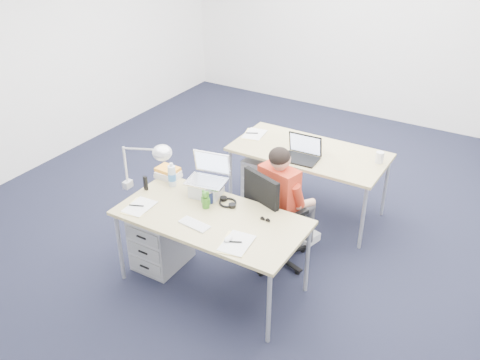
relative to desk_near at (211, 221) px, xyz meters
name	(u,v)px	position (x,y,z in m)	size (l,w,h in m)	color
floor	(253,224)	(-0.16, 1.01, -0.68)	(7.00, 7.00, 0.00)	black
room	(255,67)	(-0.16, 1.01, 1.03)	(6.02, 7.02, 2.80)	white
desk_near	(211,221)	(0.00, 0.00, 0.00)	(1.60, 0.80, 0.73)	tan
desk_far	(309,155)	(0.19, 1.55, 0.00)	(1.60, 0.80, 0.73)	tan
office_chair	(274,236)	(0.31, 0.59, -0.40)	(0.80, 0.80, 1.00)	black
seated_person	(287,201)	(0.34, 0.75, -0.09)	(0.45, 0.68, 1.17)	red
drawer_pedestal_near	(161,238)	(-0.58, 0.02, -0.41)	(0.40, 0.50, 0.55)	#A8ABAE
drawer_pedestal_far	(267,178)	(-0.27, 1.53, -0.41)	(0.40, 0.50, 0.55)	#A8ABAE
silver_laptop	(206,177)	(-0.23, 0.28, 0.23)	(0.34, 0.27, 0.36)	silver
wireless_keyboard	(195,224)	(-0.05, -0.17, 0.05)	(0.27, 0.11, 0.01)	white
computer_mouse	(229,239)	(0.31, -0.22, 0.06)	(0.06, 0.10, 0.03)	white
headphones	(228,202)	(0.01, 0.24, 0.06)	(0.20, 0.16, 0.03)	black
can_koozie	(209,196)	(-0.14, 0.18, 0.11)	(0.07, 0.07, 0.12)	#161D45
water_bottle	(172,174)	(-0.59, 0.25, 0.16)	(0.07, 0.07, 0.23)	silver
bear_figurine	(206,199)	(-0.11, 0.09, 0.13)	(0.09, 0.07, 0.17)	#20671B
book_stack	(168,173)	(-0.72, 0.35, 0.10)	(0.22, 0.17, 0.10)	silver
cordless_phone	(146,183)	(-0.75, 0.06, 0.12)	(0.04, 0.02, 0.14)	black
papers_left	(138,207)	(-0.62, -0.21, 0.05)	(0.19, 0.28, 0.01)	#FFEB93
papers_right	(235,244)	(0.38, -0.23, 0.05)	(0.21, 0.30, 0.01)	#FFEB93
sunglasses	(265,220)	(0.42, 0.18, 0.06)	(0.09, 0.04, 0.02)	black
desk_lamp	(139,165)	(-0.75, 0.01, 0.33)	(0.49, 0.18, 0.56)	silver
dark_laptop	(301,149)	(0.20, 1.31, 0.17)	(0.35, 0.34, 0.25)	black
far_cup	(380,157)	(0.90, 1.67, 0.10)	(0.08, 0.08, 0.11)	white
far_papers	(253,134)	(-0.50, 1.60, 0.05)	(0.20, 0.29, 0.01)	white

